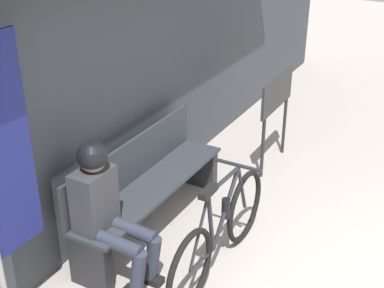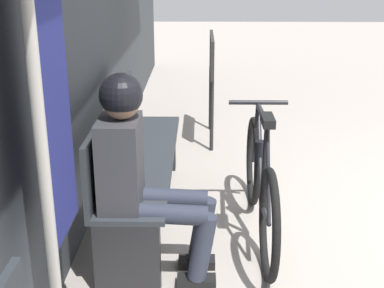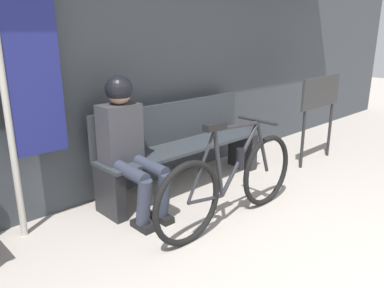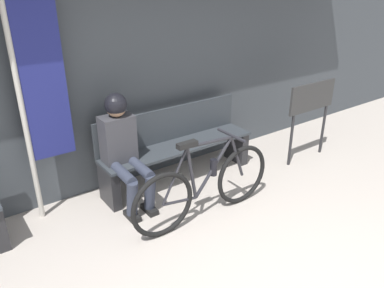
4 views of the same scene
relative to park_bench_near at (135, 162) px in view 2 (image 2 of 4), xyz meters
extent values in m
cube|color=#2D3338|center=(0.00, -0.06, 0.03)|extent=(1.90, 0.42, 0.03)
cube|color=#2D3338|center=(0.00, 0.14, 0.24)|extent=(1.90, 0.03, 0.40)
cube|color=#232326|center=(-0.90, -0.06, -0.20)|extent=(0.10, 0.36, 0.43)
cube|color=#232326|center=(0.90, -0.06, -0.20)|extent=(0.10, 0.36, 0.43)
torus|color=black|center=(-0.72, -0.84, -0.09)|extent=(0.66, 0.05, 0.66)
torus|color=black|center=(0.27, -0.84, -0.09)|extent=(0.66, 0.05, 0.66)
cylinder|color=#232328|center=(-0.18, -0.84, 0.40)|extent=(0.53, 0.03, 0.07)
cylinder|color=#232328|center=(-0.13, -0.84, 0.12)|extent=(0.46, 0.03, 0.56)
cylinder|color=#232328|center=(-0.39, -0.84, 0.13)|extent=(0.13, 0.03, 0.57)
cylinder|color=#232328|center=(-0.53, -0.84, -0.12)|extent=(0.38, 0.03, 0.09)
cylinder|color=#232328|center=(-0.58, -0.84, 0.16)|extent=(0.30, 0.02, 0.52)
cylinder|color=#232328|center=(0.18, -0.84, 0.15)|extent=(0.21, 0.03, 0.49)
cube|color=black|center=(-0.44, -0.84, 0.44)|extent=(0.20, 0.07, 0.05)
cylinder|color=#232328|center=(0.09, -0.84, 0.41)|extent=(0.03, 0.40, 0.03)
cylinder|color=black|center=(-0.13, -0.84, 0.12)|extent=(0.07, 0.07, 0.17)
cylinder|color=#2D3342|center=(-0.84, -0.27, 0.03)|extent=(0.11, 0.44, 0.13)
cylinder|color=#2D3342|center=(-0.84, -0.46, -0.17)|extent=(0.11, 0.17, 0.40)
cube|color=black|center=(-0.84, -0.43, -0.39)|extent=(0.10, 0.22, 0.06)
cylinder|color=#2D3342|center=(-0.64, -0.27, 0.03)|extent=(0.11, 0.44, 0.13)
cylinder|color=#2D3342|center=(-0.64, -0.46, -0.17)|extent=(0.11, 0.17, 0.40)
cube|color=black|center=(-0.64, -0.43, -0.39)|extent=(0.10, 0.22, 0.06)
cube|color=#38383D|center=(-0.74, -0.02, 0.29)|extent=(0.34, 0.22, 0.49)
sphere|color=#9E7556|center=(-0.74, -0.04, 0.64)|extent=(0.20, 0.20, 0.20)
sphere|color=black|center=(-0.74, -0.04, 0.67)|extent=(0.23, 0.23, 0.23)
cylinder|color=#B7B2A8|center=(-1.57, 0.14, 0.64)|extent=(0.05, 0.05, 2.11)
cube|color=navy|center=(-1.34, 0.14, 0.95)|extent=(0.40, 0.02, 1.48)
cylinder|color=#232326|center=(1.37, -0.56, -0.08)|extent=(0.04, 0.04, 0.68)
cylinder|color=#232326|center=(2.03, -0.56, -0.08)|extent=(0.04, 0.04, 0.68)
cube|color=#2D2D2D|center=(1.70, -0.56, 0.44)|extent=(0.82, 0.03, 0.36)
camera|label=1|loc=(-3.41, -2.36, 2.48)|focal=50.00mm
camera|label=2|loc=(-3.42, -0.45, 1.36)|focal=50.00mm
camera|label=3|loc=(-2.43, -2.67, 1.11)|focal=35.00mm
camera|label=4|loc=(-2.20, -3.35, 1.81)|focal=35.00mm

